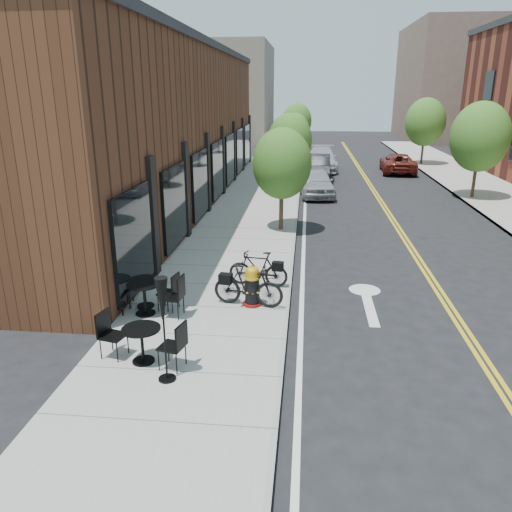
{
  "coord_description": "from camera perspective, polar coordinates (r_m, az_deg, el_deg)",
  "views": [
    {
      "loc": [
        0.32,
        -9.59,
        5.18
      ],
      "look_at": [
        -0.95,
        2.92,
        1.0
      ],
      "focal_mm": 35.0,
      "sensor_mm": 36.0,
      "label": 1
    }
  ],
  "objects": [
    {
      "name": "sidewalk_near",
      "position": [
        20.37,
        -0.94,
        3.83
      ],
      "size": [
        4.0,
        70.0,
        0.12
      ],
      "primitive_type": "cube",
      "color": "#9E9B93",
      "rests_on": "ground"
    },
    {
      "name": "parked_car_far",
      "position": [
        34.74,
        15.9,
        10.17
      ],
      "size": [
        2.38,
        4.67,
        1.26
      ],
      "primitive_type": "imported",
      "rotation": [
        0.0,
        0.0,
        3.08
      ],
      "color": "maroon",
      "rests_on": "ground"
    },
    {
      "name": "bistro_set_b",
      "position": [
        12.48,
        -12.63,
        -3.68
      ],
      "size": [
        1.75,
        0.86,
        0.92
      ],
      "rotation": [
        0.0,
        0.0,
        -0.19
      ],
      "color": "black",
      "rests_on": "sidewalk_near"
    },
    {
      "name": "tree_far_c",
      "position": [
        38.55,
        18.78,
        14.29
      ],
      "size": [
        2.8,
        2.8,
        4.62
      ],
      "color": "#382B1E",
      "rests_on": "sidewalk_far"
    },
    {
      "name": "bg_building_left",
      "position": [
        58.18,
        -2.56,
        18.19
      ],
      "size": [
        8.0,
        14.0,
        10.0
      ],
      "primitive_type": "cube",
      "color": "#726656",
      "rests_on": "ground"
    },
    {
      "name": "parked_car_a",
      "position": [
        26.09,
        6.83,
        8.38
      ],
      "size": [
        2.11,
        4.3,
        1.41
      ],
      "primitive_type": "imported",
      "rotation": [
        0.0,
        0.0,
        0.11
      ],
      "color": "#9DA1A5",
      "rests_on": "ground"
    },
    {
      "name": "bicycle_right",
      "position": [
        12.2,
        -0.89,
        -3.42
      ],
      "size": [
        1.81,
        0.77,
        1.05
      ],
      "primitive_type": "imported",
      "rotation": [
        0.0,
        0.0,
        1.41
      ],
      "color": "black",
      "rests_on": "sidewalk_near"
    },
    {
      "name": "parked_car_c",
      "position": [
        34.77,
        7.43,
        10.93
      ],
      "size": [
        2.25,
        5.3,
        1.52
      ],
      "primitive_type": "imported",
      "rotation": [
        0.0,
        0.0,
        -0.02
      ],
      "color": "#B1B2B6",
      "rests_on": "ground"
    },
    {
      "name": "tree_near_a",
      "position": [
        18.78,
        2.98,
        10.48
      ],
      "size": [
        2.2,
        2.2,
        3.81
      ],
      "color": "#382B1E",
      "rests_on": "sidewalk_near"
    },
    {
      "name": "building_near",
      "position": [
        24.61,
        -10.64,
        14.17
      ],
      "size": [
        5.0,
        28.0,
        7.0
      ],
      "primitive_type": "cube",
      "color": "#472717",
      "rests_on": "ground"
    },
    {
      "name": "bg_building_right",
      "position": [
        61.62,
        21.62,
        17.93
      ],
      "size": [
        10.0,
        16.0,
        12.0
      ],
      "primitive_type": "cube",
      "color": "brown",
      "rests_on": "ground"
    },
    {
      "name": "patio_umbrella",
      "position": [
        8.93,
        -10.62,
        -5.85
      ],
      "size": [
        0.32,
        0.32,
        2.01
      ],
      "color": "black",
      "rests_on": "sidewalk_near"
    },
    {
      "name": "fire_hydrant",
      "position": [
        12.25,
        -0.45,
        -3.48
      ],
      "size": [
        0.53,
        0.53,
        1.04
      ],
      "rotation": [
        0.0,
        0.0,
        0.18
      ],
      "color": "maroon",
      "rests_on": "sidewalk_near"
    },
    {
      "name": "tree_near_d",
      "position": [
        42.66,
        4.7,
        15.11
      ],
      "size": [
        2.4,
        2.4,
        4.11
      ],
      "color": "#382B1E",
      "rests_on": "sidewalk_near"
    },
    {
      "name": "tree_near_b",
      "position": [
        26.71,
        3.89,
        13.05
      ],
      "size": [
        2.3,
        2.3,
        3.98
      ],
      "color": "#382B1E",
      "rests_on": "sidewalk_near"
    },
    {
      "name": "parked_car_b",
      "position": [
        30.21,
        6.79,
        9.92
      ],
      "size": [
        1.82,
        4.89,
        1.6
      ],
      "primitive_type": "imported",
      "rotation": [
        0.0,
        0.0,
        -0.03
      ],
      "color": "black",
      "rests_on": "ground"
    },
    {
      "name": "bicycle_left",
      "position": [
        13.46,
        0.25,
        -1.46
      ],
      "size": [
        1.68,
        0.68,
        0.98
      ],
      "primitive_type": "imported",
      "rotation": [
        0.0,
        0.0,
        -1.71
      ],
      "color": "black",
      "rests_on": "sidewalk_near"
    },
    {
      "name": "bistro_set_a",
      "position": [
        10.03,
        -12.91,
        -9.32
      ],
      "size": [
        1.8,
        0.91,
        0.94
      ],
      "rotation": [
        0.0,
        0.0,
        -0.23
      ],
      "color": "black",
      "rests_on": "sidewalk_near"
    },
    {
      "name": "tree_near_c",
      "position": [
        34.7,
        4.38,
        13.95
      ],
      "size": [
        2.1,
        2.1,
        3.67
      ],
      "color": "#382B1E",
      "rests_on": "sidewalk_near"
    },
    {
      "name": "bistro_set_c",
      "position": [
        12.06,
        -12.65,
        -4.26
      ],
      "size": [
        1.89,
        0.87,
        1.01
      ],
      "rotation": [
        0.0,
        0.0,
        -0.09
      ],
      "color": "black",
      "rests_on": "sidewalk_near"
    },
    {
      "name": "tree_far_b",
      "position": [
        26.98,
        24.23,
        12.31
      ],
      "size": [
        2.8,
        2.8,
        4.62
      ],
      "color": "#382B1E",
      "rests_on": "sidewalk_far"
    },
    {
      "name": "ground",
      "position": [
        10.9,
        3.48,
        -10.02
      ],
      "size": [
        120.0,
        120.0,
        0.0
      ],
      "primitive_type": "plane",
      "color": "black",
      "rests_on": "ground"
    }
  ]
}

